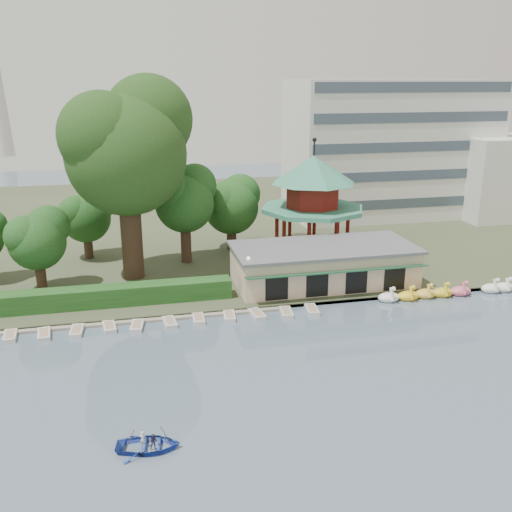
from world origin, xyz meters
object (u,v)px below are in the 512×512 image
object	(u,v)px
pavilion	(313,195)
big_tree	(127,144)
rowboat_with_passengers	(148,441)
dock	(102,322)
boathouse	(323,264)

from	to	relation	value
pavilion	big_tree	world-z (taller)	big_tree
big_tree	rowboat_with_passengers	size ratio (longest dim) A/B	3.63
pavilion	rowboat_with_passengers	size ratio (longest dim) A/B	2.37
big_tree	rowboat_with_passengers	xyz separation A→B (m)	(-0.02, -29.89, -13.76)
dock	rowboat_with_passengers	distance (m)	19.16
big_tree	rowboat_with_passengers	world-z (taller)	big_tree
big_tree	pavilion	bearing A→B (deg)	10.35
boathouse	rowboat_with_passengers	bearing A→B (deg)	-128.54
dock	rowboat_with_passengers	xyz separation A→B (m)	(3.14, -18.90, 0.42)
boathouse	dock	bearing A→B (deg)	-167.76
dock	big_tree	bearing A→B (deg)	73.94
pavilion	dock	bearing A→B (deg)	-148.34
dock	big_tree	xyz separation A→B (m)	(3.16, 11.00, 14.18)
dock	pavilion	bearing A→B (deg)	31.66
boathouse	pavilion	size ratio (longest dim) A/B	1.38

